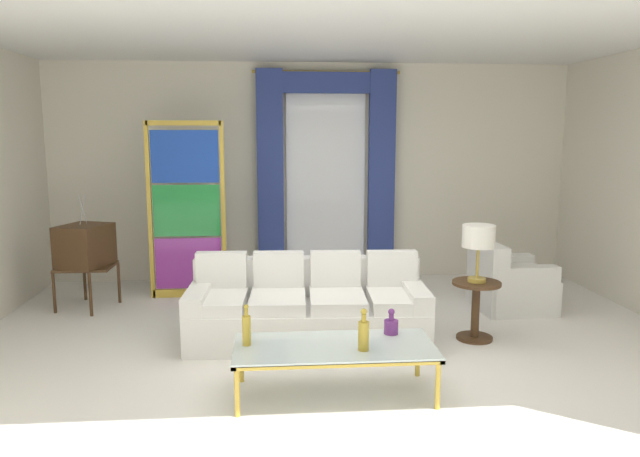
{
  "coord_description": "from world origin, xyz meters",
  "views": [
    {
      "loc": [
        -0.58,
        -5.32,
        2.06
      ],
      "look_at": [
        -0.07,
        0.9,
        1.05
      ],
      "focal_mm": 33.45,
      "sensor_mm": 36.0,
      "label": 1
    }
  ],
  "objects_px": {
    "bottle_crystal_tall": "(247,329)",
    "vintage_tv": "(85,247)",
    "armchair_white": "(507,285)",
    "round_side_table": "(476,305)",
    "bottle_amber_squat": "(391,325)",
    "stained_glass_divider": "(187,214)",
    "peacock_figurine": "(221,286)",
    "table_lamp_brass": "(479,239)",
    "coffee_table": "(335,349)",
    "bottle_blue_decanter": "(364,334)",
    "couch_white_long": "(307,309)"
  },
  "relations": [
    {
      "from": "armchair_white",
      "to": "peacock_figurine",
      "type": "bearing_deg",
      "value": 171.84
    },
    {
      "from": "vintage_tv",
      "to": "peacock_figurine",
      "type": "xyz_separation_m",
      "value": [
        1.56,
        0.04,
        -0.51
      ]
    },
    {
      "from": "bottle_blue_decanter",
      "to": "bottle_amber_squat",
      "type": "xyz_separation_m",
      "value": [
        0.29,
        0.35,
        -0.06
      ]
    },
    {
      "from": "stained_glass_divider",
      "to": "round_side_table",
      "type": "height_order",
      "value": "stained_glass_divider"
    },
    {
      "from": "coffee_table",
      "to": "round_side_table",
      "type": "height_order",
      "value": "round_side_table"
    },
    {
      "from": "peacock_figurine",
      "to": "bottle_crystal_tall",
      "type": "bearing_deg",
      "value": -80.69
    },
    {
      "from": "table_lamp_brass",
      "to": "round_side_table",
      "type": "bearing_deg",
      "value": 0.0
    },
    {
      "from": "stained_glass_divider",
      "to": "peacock_figurine",
      "type": "height_order",
      "value": "stained_glass_divider"
    },
    {
      "from": "vintage_tv",
      "to": "armchair_white",
      "type": "bearing_deg",
      "value": -5.15
    },
    {
      "from": "stained_glass_divider",
      "to": "table_lamp_brass",
      "type": "height_order",
      "value": "stained_glass_divider"
    },
    {
      "from": "armchair_white",
      "to": "round_side_table",
      "type": "bearing_deg",
      "value": -126.22
    },
    {
      "from": "bottle_blue_decanter",
      "to": "round_side_table",
      "type": "distance_m",
      "value": 1.86
    },
    {
      "from": "bottle_blue_decanter",
      "to": "bottle_amber_squat",
      "type": "bearing_deg",
      "value": 51.17
    },
    {
      "from": "bottle_amber_squat",
      "to": "round_side_table",
      "type": "height_order",
      "value": "bottle_amber_squat"
    },
    {
      "from": "bottle_crystal_tall",
      "to": "vintage_tv",
      "type": "relative_size",
      "value": 0.25
    },
    {
      "from": "couch_white_long",
      "to": "table_lamp_brass",
      "type": "xyz_separation_m",
      "value": [
        1.67,
        -0.16,
        0.72
      ]
    },
    {
      "from": "vintage_tv",
      "to": "round_side_table",
      "type": "height_order",
      "value": "vintage_tv"
    },
    {
      "from": "vintage_tv",
      "to": "stained_glass_divider",
      "type": "distance_m",
      "value": 1.24
    },
    {
      "from": "vintage_tv",
      "to": "coffee_table",
      "type": "bearing_deg",
      "value": -44.27
    },
    {
      "from": "armchair_white",
      "to": "table_lamp_brass",
      "type": "xyz_separation_m",
      "value": [
        -0.73,
        -0.99,
        0.74
      ]
    },
    {
      "from": "couch_white_long",
      "to": "bottle_crystal_tall",
      "type": "distance_m",
      "value": 1.4
    },
    {
      "from": "peacock_figurine",
      "to": "table_lamp_brass",
      "type": "xyz_separation_m",
      "value": [
        2.65,
        -1.48,
        0.81
      ]
    },
    {
      "from": "coffee_table",
      "to": "vintage_tv",
      "type": "relative_size",
      "value": 1.17
    },
    {
      "from": "bottle_amber_squat",
      "to": "vintage_tv",
      "type": "relative_size",
      "value": 0.16
    },
    {
      "from": "bottle_crystal_tall",
      "to": "peacock_figurine",
      "type": "relative_size",
      "value": 0.55
    },
    {
      "from": "couch_white_long",
      "to": "stained_glass_divider",
      "type": "bearing_deg",
      "value": 129.99
    },
    {
      "from": "coffee_table",
      "to": "bottle_crystal_tall",
      "type": "distance_m",
      "value": 0.71
    },
    {
      "from": "bottle_crystal_tall",
      "to": "coffee_table",
      "type": "bearing_deg",
      "value": -4.8
    },
    {
      "from": "couch_white_long",
      "to": "round_side_table",
      "type": "xyz_separation_m",
      "value": [
        1.67,
        -0.16,
        0.05
      ]
    },
    {
      "from": "peacock_figurine",
      "to": "bottle_amber_squat",
      "type": "bearing_deg",
      "value": -56.36
    },
    {
      "from": "stained_glass_divider",
      "to": "round_side_table",
      "type": "xyz_separation_m",
      "value": [
        3.07,
        -1.82,
        -0.7
      ]
    },
    {
      "from": "bottle_crystal_tall",
      "to": "peacock_figurine",
      "type": "distance_m",
      "value": 2.64
    },
    {
      "from": "vintage_tv",
      "to": "stained_glass_divider",
      "type": "relative_size",
      "value": 0.61
    },
    {
      "from": "coffee_table",
      "to": "bottle_blue_decanter",
      "type": "relative_size",
      "value": 4.75
    },
    {
      "from": "bottle_blue_decanter",
      "to": "peacock_figurine",
      "type": "height_order",
      "value": "bottle_blue_decanter"
    },
    {
      "from": "peacock_figurine",
      "to": "couch_white_long",
      "type": "bearing_deg",
      "value": -53.54
    },
    {
      "from": "vintage_tv",
      "to": "round_side_table",
      "type": "xyz_separation_m",
      "value": [
        4.21,
        -1.44,
        -0.37
      ]
    },
    {
      "from": "coffee_table",
      "to": "bottle_amber_squat",
      "type": "relative_size",
      "value": 7.33
    },
    {
      "from": "coffee_table",
      "to": "peacock_figurine",
      "type": "relative_size",
      "value": 2.62
    },
    {
      "from": "bottle_blue_decanter",
      "to": "bottle_crystal_tall",
      "type": "bearing_deg",
      "value": 168.42
    },
    {
      "from": "armchair_white",
      "to": "stained_glass_divider",
      "type": "bearing_deg",
      "value": 167.69
    },
    {
      "from": "couch_white_long",
      "to": "bottle_amber_squat",
      "type": "relative_size",
      "value": 11.06
    },
    {
      "from": "bottle_crystal_tall",
      "to": "armchair_white",
      "type": "relative_size",
      "value": 0.39
    },
    {
      "from": "bottle_amber_squat",
      "to": "vintage_tv",
      "type": "height_order",
      "value": "vintage_tv"
    },
    {
      "from": "armchair_white",
      "to": "peacock_figurine",
      "type": "relative_size",
      "value": 1.4
    },
    {
      "from": "bottle_crystal_tall",
      "to": "vintage_tv",
      "type": "bearing_deg",
      "value": 127.93
    },
    {
      "from": "couch_white_long",
      "to": "peacock_figurine",
      "type": "height_order",
      "value": "couch_white_long"
    },
    {
      "from": "table_lamp_brass",
      "to": "bottle_blue_decanter",
      "type": "bearing_deg",
      "value": -135.98
    },
    {
      "from": "armchair_white",
      "to": "round_side_table",
      "type": "height_order",
      "value": "armchair_white"
    },
    {
      "from": "armchair_white",
      "to": "table_lamp_brass",
      "type": "distance_m",
      "value": 1.44
    }
  ]
}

